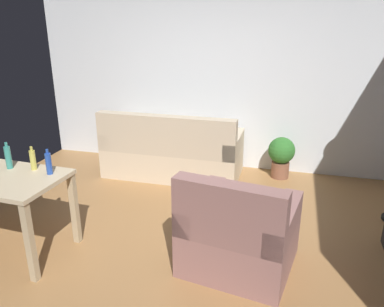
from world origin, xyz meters
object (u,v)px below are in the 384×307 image
at_px(armchair, 238,235).
at_px(bottle_blue, 49,163).
at_px(bottle_tall, 8,157).
at_px(potted_plant, 281,155).
at_px(couch, 172,154).
at_px(bottle_squat, 33,160).

bearing_deg(armchair, bottle_blue, 13.66).
xyz_separation_m(armchair, bottle_blue, (-1.70, -0.12, 0.54)).
bearing_deg(bottle_tall, potted_plant, 43.07).
bearing_deg(armchair, bottle_tall, 12.17).
xyz_separation_m(potted_plant, bottle_tall, (-2.41, -2.26, 0.54)).
bearing_deg(armchair, potted_plant, -87.70).
distance_m(couch, armchair, 2.19).
bearing_deg(bottle_squat, couch, 69.35).
distance_m(potted_plant, bottle_squat, 3.16).
relative_size(bottle_squat, bottle_blue, 0.95).
xyz_separation_m(potted_plant, bottle_squat, (-2.18, -2.22, 0.53)).
bearing_deg(potted_plant, bottle_squat, -134.40).
distance_m(armchair, bottle_squat, 1.98).
distance_m(potted_plant, bottle_tall, 3.35).
bearing_deg(bottle_squat, potted_plant, 45.60).
height_order(couch, bottle_squat, bottle_squat).
relative_size(potted_plant, bottle_tall, 2.25).
bearing_deg(potted_plant, bottle_tall, -136.93).
distance_m(couch, bottle_blue, 2.11).
height_order(armchair, bottle_squat, bottle_squat).
bearing_deg(bottle_blue, couch, 75.35).
bearing_deg(bottle_tall, armchair, 2.70).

